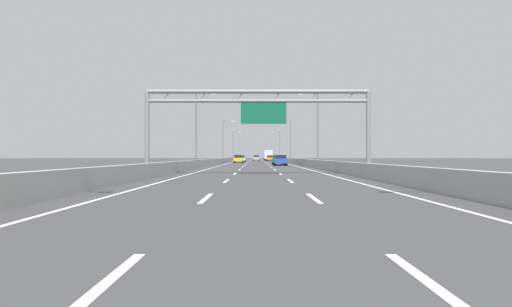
{
  "coord_description": "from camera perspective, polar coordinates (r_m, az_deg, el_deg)",
  "views": [
    {
      "loc": [
        -0.13,
        -0.65,
        1.43
      ],
      "look_at": [
        0.09,
        87.14,
        1.91
      ],
      "focal_mm": 27.61,
      "sensor_mm": 36.0,
      "label": 1
    }
  ],
  "objects": [
    {
      "name": "sign_gantry",
      "position": [
        29.43,
        0.22,
        6.39
      ],
      "size": [
        16.84,
        0.36,
        6.36
      ],
      "color": "gray",
      "rests_on": "ground_plane"
    },
    {
      "name": "edge_line_left",
      "position": [
        88.81,
        -3.45,
        -1.23
      ],
      "size": [
        0.16,
        176.0,
        0.01
      ],
      "primitive_type": "cube",
      "color": "white",
      "rests_on": "ground_plane"
    },
    {
      "name": "lane_dash_left_9",
      "position": [
        85.18,
        -1.27,
        -1.27
      ],
      "size": [
        0.16,
        3.0,
        0.01
      ],
      "primitive_type": "cube",
      "color": "white",
      "rests_on": "ground_plane"
    },
    {
      "name": "lane_dash_left_5",
      "position": [
        49.2,
        -2.09,
        -1.97
      ],
      "size": [
        0.16,
        3.0,
        0.01
      ],
      "primitive_type": "cube",
      "color": "white",
      "rests_on": "ground_plane"
    },
    {
      "name": "lane_dash_left_8",
      "position": [
        76.18,
        -1.4,
        -1.39
      ],
      "size": [
        0.16,
        3.0,
        0.01
      ],
      "primitive_type": "cube",
      "color": "white",
      "rests_on": "ground_plane"
    },
    {
      "name": "edge_line_right",
      "position": [
        88.82,
        3.33,
        -1.23
      ],
      "size": [
        0.16,
        176.0,
        0.01
      ],
      "primitive_type": "cube",
      "color": "white",
      "rests_on": "ground_plane"
    },
    {
      "name": "lane_dash_right_14",
      "position": [
        130.17,
        0.71,
        -0.94
      ],
      "size": [
        0.16,
        3.0,
        0.01
      ],
      "primitive_type": "cube",
      "color": "white",
      "rests_on": "ground_plane"
    },
    {
      "name": "lane_dash_left_2",
      "position": [
        22.26,
        -4.46,
        -3.98
      ],
      "size": [
        0.16,
        3.0,
        0.01
      ],
      "primitive_type": "cube",
      "color": "white",
      "rests_on": "ground_plane"
    },
    {
      "name": "lane_dash_right_15",
      "position": [
        139.17,
        0.65,
        -0.9
      ],
      "size": [
        0.16,
        3.0,
        0.01
      ],
      "primitive_type": "cube",
      "color": "white",
      "rests_on": "ground_plane"
    },
    {
      "name": "lane_dash_left_11",
      "position": [
        103.17,
        -1.07,
        -1.11
      ],
      "size": [
        0.16,
        3.0,
        0.01
      ],
      "primitive_type": "cube",
      "color": "white",
      "rests_on": "ground_plane"
    },
    {
      "name": "lane_dash_left_4",
      "position": [
        40.21,
        -2.53,
        -2.34
      ],
      "size": [
        0.16,
        3.0,
        0.01
      ],
      "primitive_type": "cube",
      "color": "white",
      "rests_on": "ground_plane"
    },
    {
      "name": "lane_dash_right_10",
      "position": [
        94.18,
        1.03,
        -1.18
      ],
      "size": [
        0.16,
        3.0,
        0.01
      ],
      "primitive_type": "cube",
      "color": "white",
      "rests_on": "ground_plane"
    },
    {
      "name": "lane_dash_left_13",
      "position": [
        121.17,
        -0.93,
        -0.99
      ],
      "size": [
        0.16,
        3.0,
        0.01
      ],
      "primitive_type": "cube",
      "color": "white",
      "rests_on": "ground_plane"
    },
    {
      "name": "lane_dash_left_12",
      "position": [
        112.17,
        -1.0,
        -1.04
      ],
      "size": [
        0.16,
        3.0,
        0.01
      ],
      "primitive_type": "cube",
      "color": "white",
      "rests_on": "ground_plane"
    },
    {
      "name": "lane_dash_left_0",
      "position": [
        4.69,
        -22.12,
        -17.91
      ],
      "size": [
        0.16,
        3.0,
        0.01
      ],
      "primitive_type": "cube",
      "color": "white",
      "rests_on": "ground_plane"
    },
    {
      "name": "lane_dash_right_3",
      "position": [
        31.24,
        3.4,
        -2.92
      ],
      "size": [
        0.16,
        3.0,
        0.01
      ],
      "primitive_type": "cube",
      "color": "white",
      "rests_on": "ground_plane"
    },
    {
      "name": "lane_dash_right_16",
      "position": [
        148.17,
        0.6,
        -0.87
      ],
      "size": [
        0.16,
        3.0,
        0.01
      ],
      "primitive_type": "cube",
      "color": "white",
      "rests_on": "ground_plane"
    },
    {
      "name": "silver_car",
      "position": [
        114.48,
        -0.08,
        -0.64
      ],
      "size": [
        1.82,
        4.46,
        1.55
      ],
      "color": "#A8ADB2",
      "rests_on": "ground_plane"
    },
    {
      "name": "lane_dash_right_5",
      "position": [
        49.21,
        2.11,
        -1.97
      ],
      "size": [
        0.16,
        3.0,
        0.01
      ],
      "primitive_type": "cube",
      "color": "white",
      "rests_on": "ground_plane"
    },
    {
      "name": "black_car",
      "position": [
        136.31,
        1.51,
        -0.6
      ],
      "size": [
        1.77,
        4.57,
        1.48
      ],
      "color": "black",
      "rests_on": "ground_plane"
    },
    {
      "name": "streetlamp_left_distant",
      "position": [
        129.89,
        -3.38,
        1.43
      ],
      "size": [
        2.58,
        0.28,
        9.5
      ],
      "color": "slate",
      "rests_on": "ground_plane"
    },
    {
      "name": "lane_dash_left_17",
      "position": [
        157.16,
        -0.75,
        -0.84
      ],
      "size": [
        0.16,
        3.0,
        0.01
      ],
      "primitive_type": "cube",
      "color": "white",
      "rests_on": "ground_plane"
    },
    {
      "name": "streetlamp_right_distant",
      "position": [
        129.9,
        3.21,
        1.43
      ],
      "size": [
        2.58,
        0.28,
        9.5
      ],
      "color": "slate",
      "rests_on": "ground_plane"
    },
    {
      "name": "green_car",
      "position": [
        63.49,
        3.04,
        -0.91
      ],
      "size": [
        1.77,
        4.21,
        1.48
      ],
      "color": "#1E7A38",
      "rests_on": "ground_plane"
    },
    {
      "name": "lane_dash_left_16",
      "position": [
        148.16,
        -0.79,
        -0.87
      ],
      "size": [
        0.16,
        3.0,
        0.01
      ],
      "primitive_type": "cube",
      "color": "white",
      "rests_on": "ground_plane"
    },
    {
      "name": "yellow_car",
      "position": [
        78.46,
        -2.67,
        -0.78
      ],
      "size": [
        1.8,
        4.53,
        1.56
      ],
      "color": "yellow",
      "rests_on": "ground_plane"
    },
    {
      "name": "lane_dash_left_3",
      "position": [
        31.23,
        -3.21,
        -2.92
      ],
      "size": [
        0.16,
        3.0,
        0.01
      ],
      "primitive_type": "cube",
      "color": "white",
      "rests_on": "ground_plane"
    },
    {
      "name": "lane_dash_left_15",
      "position": [
        139.17,
        -0.83,
        -0.9
      ],
      "size": [
        0.16,
        3.0,
        0.01
      ],
      "primitive_type": "cube",
      "color": "white",
      "rests_on": "ground_plane"
    },
    {
      "name": "lane_dash_right_7",
      "position": [
        67.19,
        1.5,
        -1.53
      ],
      "size": [
        0.16,
        3.0,
        0.01
      ],
      "primitive_type": "cube",
      "color": "white",
      "rests_on": "ground_plane"
    },
    {
      "name": "lane_dash_left_6",
      "position": [
        58.19,
        -1.79,
        -1.72
      ],
      "size": [
        0.16,
        3.0,
        0.01
      ],
      "primitive_type": "cube",
      "color": "white",
      "rests_on": "ground_plane"
    },
    {
      "name": "box_truck",
      "position": [
        119.59,
        1.6,
        -0.19
      ],
      "size": [
        2.41,
        8.77,
        3.08
      ],
      "color": "silver",
      "rests_on": "ground_plane"
    },
    {
      "name": "orange_car",
      "position": [
        103.43,
        1.9,
        -0.68
      ],
      "size": [
        1.87,
        4.65,
        1.51
      ],
      "color": "orange",
      "rests_on": "ground_plane"
    },
    {
      "name": "lane_dash_right_1",
      "position": [
        13.36,
        8.21,
        -6.41
      ],
      "size": [
        0.16,
        3.0,
        0.01
      ],
      "primitive_type": "cube",
      "color": "white",
      "rests_on": "ground_plane"
    },
    {
      "name": "lane_dash_right_17",
      "position": [
        157.17,
        0.56,
        -0.84
      ],
      "size": [
        0.16,
        3.0,
        0.01
      ],
      "primitive_type": "cube",
      "color": "white",
      "rests_on": "ground_plane"
    },
    {
      "name": "streetlamp_left_far",
      "position": [
        90.06,
        -4.82,
        2.21
      ],
      "size": [
        2.58,
        0.28,
        9.5
      ],
      "color": "slate",
      "rests_on": "ground_plane"
    },
    {
      "name": "lane_dash_right_4",
      "position": [
        40.22,
        2.61,
        -2.34
      ],
      "size": [
        0.16,
        3.0,
        0.01
      ],
      "primitive_type": "cube",
      "color": "white",
      "rests_on": "ground_plane"
    },
    {
      "name": "lane_dash_right_9",
      "position": [
        85.18,
        1.16,
        -1.27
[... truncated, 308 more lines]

